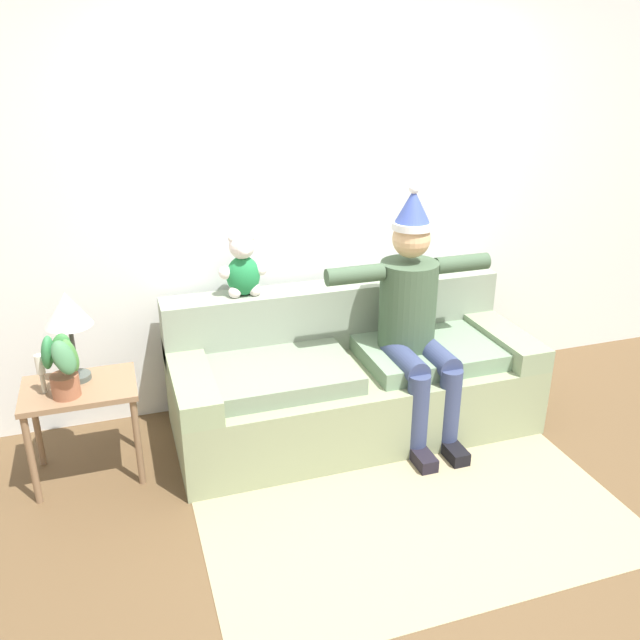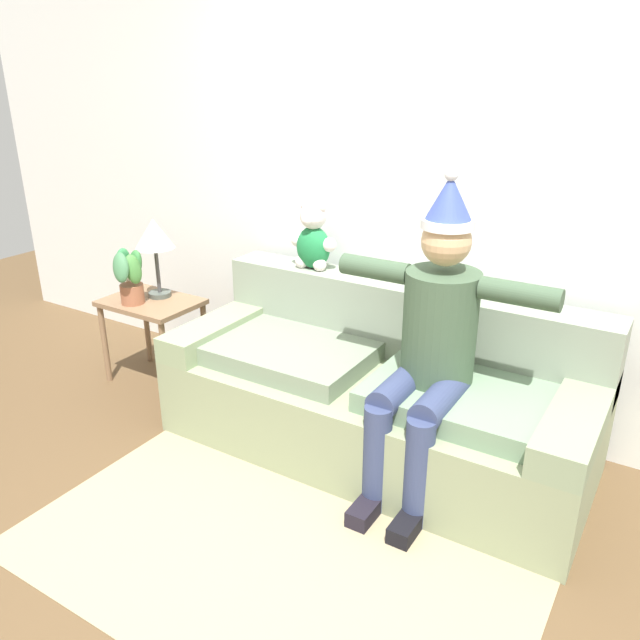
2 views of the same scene
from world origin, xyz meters
TOP-DOWN VIEW (x-y plane):
  - ground_plane at (0.00, 0.00)m, footprint 10.00×10.00m
  - back_wall at (0.00, 1.55)m, footprint 7.00×0.10m
  - couch at (0.00, 1.02)m, footprint 2.16×0.91m
  - person_seated at (0.33, 0.85)m, footprint 1.02×0.77m
  - teddy_bear at (-0.58, 1.30)m, footprint 0.29×0.17m
  - side_table at (-1.55, 0.95)m, footprint 0.58×0.42m
  - table_lamp at (-1.55, 1.03)m, footprint 0.24×0.24m
  - potted_plant at (-1.60, 0.85)m, footprint 0.21×0.24m
  - candle_tall at (-1.72, 0.93)m, footprint 0.04×0.04m
  - area_rug at (0.00, -0.04)m, footprint 2.12×1.10m

SIDE VIEW (x-z plane):
  - ground_plane at x=0.00m, z-range 0.00..0.00m
  - area_rug at x=0.00m, z-range 0.00..0.01m
  - couch at x=0.00m, z-range -0.09..0.73m
  - side_table at x=-1.55m, z-range 0.18..0.73m
  - candle_tall at x=-1.72m, z-range 0.58..0.79m
  - potted_plant at x=-1.60m, z-range 0.55..0.90m
  - person_seated at x=0.33m, z-range 0.00..1.50m
  - table_lamp at x=-1.55m, z-range 0.68..1.17m
  - teddy_bear at x=-0.58m, z-range 0.80..1.18m
  - back_wall at x=0.00m, z-range 0.00..2.70m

